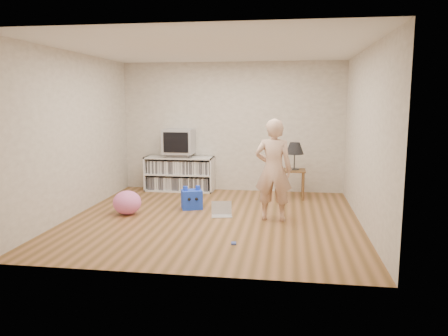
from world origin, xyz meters
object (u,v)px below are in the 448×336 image
person (273,170)px  media_unit (180,174)px  dvd_deck (179,155)px  table_lamp (295,149)px  plush_pink (127,203)px  crt_tv (179,141)px  side_table (294,177)px  laptop (222,212)px  plush_blue (192,199)px

person → media_unit: bearing=-40.9°
media_unit → dvd_deck: size_ratio=3.11×
table_lamp → person: bearing=-102.0°
table_lamp → plush_pink: size_ratio=1.13×
media_unit → plush_pink: bearing=-101.1°
media_unit → crt_tv: (0.00, -0.02, 0.67)m
side_table → plush_pink: size_ratio=1.20×
crt_tv → laptop: (1.15, -1.82, -0.96)m
table_lamp → plush_blue: table_lamp is taller
laptop → dvd_deck: bearing=111.8°
crt_tv → person: size_ratio=0.38×
side_table → laptop: size_ratio=1.50×
side_table → crt_tv: bearing=171.0°
media_unit → crt_tv: crt_tv is taller
dvd_deck → person: (1.98, -1.96, 0.05)m
plush_blue → table_lamp: bearing=11.3°
media_unit → plush_blue: media_unit is taller
table_lamp → plush_blue: 2.18m
person → laptop: size_ratio=4.30×
crt_tv → person: bearing=-44.7°
plush_blue → plush_pink: (-0.96, -0.51, 0.03)m
dvd_deck → plush_blue: bearing=-68.2°
dvd_deck → table_lamp: 2.35m
media_unit → table_lamp: size_ratio=2.72×
side_table → person: bearing=-102.0°
media_unit → laptop: 2.19m
laptop → plush_blue: size_ratio=0.89×
person → plush_pink: bearing=4.0°
media_unit → person: person is taller
side_table → person: person is taller
person → plush_pink: size_ratio=3.44×
crt_tv → person: person is taller
laptop → plush_blue: 0.70m
dvd_deck → media_unit: bearing=90.0°
person → laptop: (-0.82, 0.13, -0.73)m
media_unit → side_table: (2.31, -0.39, 0.07)m
person → plush_pink: 2.44m
laptop → plush_pink: plush_pink is taller
person → plush_blue: bearing=-16.2°
laptop → table_lamp: bearing=40.9°
dvd_deck → laptop: 2.26m
table_lamp → plush_blue: bearing=-148.4°
laptop → plush_pink: size_ratio=0.80×
dvd_deck → side_table: (2.31, -0.37, -0.32)m
side_table → plush_pink: bearing=-149.6°
dvd_deck → table_lamp: table_lamp is taller
dvd_deck → laptop: size_ratio=1.23×
crt_tv → side_table: 2.42m
crt_tv → person: 2.79m
dvd_deck → laptop: (1.15, -1.82, -0.67)m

